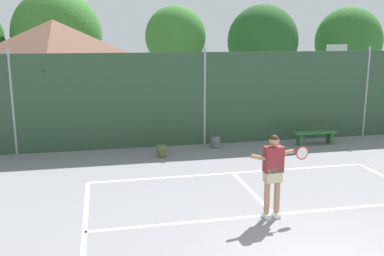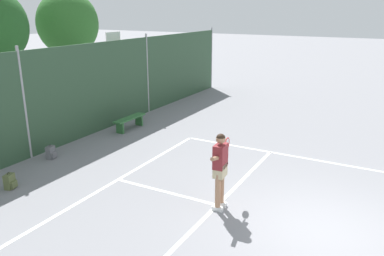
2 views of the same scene
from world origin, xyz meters
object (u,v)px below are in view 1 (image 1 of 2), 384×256
object	(u,v)px
tennis_player	(274,169)
backpack_grey	(215,143)
basketball_hoop	(335,75)
courtside_bench	(315,135)
backpack_olive	(162,151)

from	to	relation	value
tennis_player	backpack_grey	xyz separation A→B (m)	(0.34, 5.98, -0.92)
basketball_hoop	backpack_grey	world-z (taller)	basketball_hoop
basketball_hoop	tennis_player	world-z (taller)	basketball_hoop
basketball_hoop	courtside_bench	distance (m)	3.56
backpack_olive	courtside_bench	world-z (taller)	courtside_bench
backpack_olive	courtside_bench	bearing A→B (deg)	4.56
backpack_olive	courtside_bench	size ratio (longest dim) A/B	0.29
tennis_player	backpack_grey	world-z (taller)	tennis_player
backpack_olive	backpack_grey	bearing A→B (deg)	19.92
basketball_hoop	courtside_bench	size ratio (longest dim) A/B	2.22
tennis_player	courtside_bench	distance (m)	7.01
backpack_olive	backpack_grey	world-z (taller)	same
tennis_player	courtside_bench	bearing A→B (deg)	54.87
basketball_hoop	backpack_olive	xyz separation A→B (m)	(-7.65, -2.71, -2.12)
backpack_grey	courtside_bench	xyz separation A→B (m)	(3.67, -0.28, 0.17)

